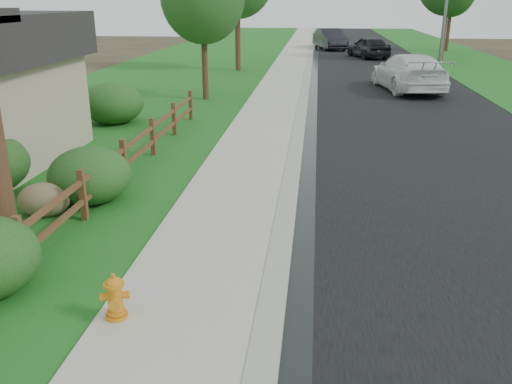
# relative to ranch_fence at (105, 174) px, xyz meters

# --- Properties ---
(road) EXTENTS (8.00, 90.00, 0.02)m
(road) POSITION_rel_ranch_fence_xyz_m (8.20, 28.60, -0.61)
(road) COLOR black
(road) RESTS_ON ground
(curb) EXTENTS (0.40, 90.00, 0.12)m
(curb) POSITION_rel_ranch_fence_xyz_m (4.00, 28.60, -0.56)
(curb) COLOR gray
(curb) RESTS_ON ground
(wet_gutter) EXTENTS (0.50, 90.00, 0.00)m
(wet_gutter) POSITION_rel_ranch_fence_xyz_m (4.35, 28.60, -0.60)
(wet_gutter) COLOR black
(wet_gutter) RESTS_ON road
(sidewalk) EXTENTS (2.20, 90.00, 0.10)m
(sidewalk) POSITION_rel_ranch_fence_xyz_m (2.70, 28.60, -0.57)
(sidewalk) COLOR #ACA996
(sidewalk) RESTS_ON ground
(grass_strip) EXTENTS (1.60, 90.00, 0.06)m
(grass_strip) POSITION_rel_ranch_fence_xyz_m (0.80, 28.60, -0.59)
(grass_strip) COLOR #175319
(grass_strip) RESTS_ON ground
(lawn_near) EXTENTS (9.00, 90.00, 0.04)m
(lawn_near) POSITION_rel_ranch_fence_xyz_m (-4.40, 28.60, -0.60)
(lawn_near) COLOR #175319
(lawn_near) RESTS_ON ground
(verge_far) EXTENTS (6.00, 90.00, 0.04)m
(verge_far) POSITION_rel_ranch_fence_xyz_m (15.10, 28.60, -0.60)
(verge_far) COLOR #175319
(verge_far) RESTS_ON ground
(ranch_fence) EXTENTS (0.12, 16.92, 1.10)m
(ranch_fence) POSITION_rel_ranch_fence_xyz_m (0.00, 0.00, 0.00)
(ranch_fence) COLOR #473317
(ranch_fence) RESTS_ON ground
(fire_hydrant) EXTENTS (0.44, 0.36, 0.67)m
(fire_hydrant) POSITION_rel_ranch_fence_xyz_m (1.90, -4.64, -0.21)
(fire_hydrant) COLOR orange
(fire_hydrant) RESTS_ON sidewalk
(white_suv) EXTENTS (3.34, 6.31, 1.74)m
(white_suv) POSITION_rel_ranch_fence_xyz_m (8.92, 16.27, 0.27)
(white_suv) COLOR white
(white_suv) RESTS_ON road
(dark_car_mid) EXTENTS (3.24, 5.00, 1.58)m
(dark_car_mid) POSITION_rel_ranch_fence_xyz_m (8.32, 31.48, 0.19)
(dark_car_mid) COLOR black
(dark_car_mid) RESTS_ON road
(dark_car_far) EXTENTS (3.14, 5.59, 1.75)m
(dark_car_far) POSITION_rel_ranch_fence_xyz_m (5.60, 38.44, 0.28)
(dark_car_far) COLOR black
(dark_car_far) RESTS_ON road
(boulder) EXTENTS (1.23, 1.04, 0.71)m
(boulder) POSITION_rel_ranch_fence_xyz_m (-0.95, -0.99, -0.26)
(boulder) COLOR brown
(boulder) RESTS_ON ground
(shrub_b) EXTENTS (1.86, 1.86, 1.24)m
(shrub_b) POSITION_rel_ranch_fence_xyz_m (-0.30, -0.12, 0.00)
(shrub_b) COLOR #184317
(shrub_b) RESTS_ON ground
(shrub_d) EXTENTS (2.59, 2.59, 1.47)m
(shrub_d) POSITION_rel_ranch_fence_xyz_m (-2.62, 7.60, 0.12)
(shrub_d) COLOR #184317
(shrub_d) RESTS_ON ground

